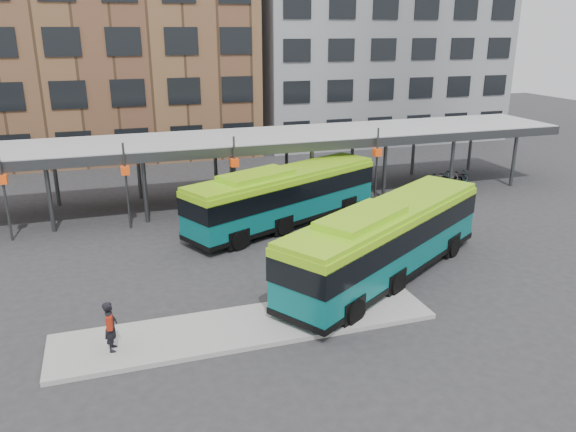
{
  "coord_description": "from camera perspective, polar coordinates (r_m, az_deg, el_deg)",
  "views": [
    {
      "loc": [
        -9.82,
        -20.89,
        10.54
      ],
      "look_at": [
        -1.69,
        3.9,
        1.8
      ],
      "focal_mm": 35.0,
      "sensor_mm": 36.0,
      "label": 1
    }
  ],
  "objects": [
    {
      "name": "bike_rack",
      "position": [
        41.01,
        15.54,
        3.62
      ],
      "size": [
        4.56,
        1.21,
        1.0
      ],
      "color": "slate",
      "rests_on": "ground"
    },
    {
      "name": "ground",
      "position": [
        25.37,
        6.42,
        -6.15
      ],
      "size": [
        120.0,
        120.0,
        0.0
      ],
      "primitive_type": "plane",
      "color": "#28282B",
      "rests_on": "ground"
    },
    {
      "name": "boarding_island",
      "position": [
        21.16,
        -4.06,
        -11.12
      ],
      "size": [
        14.0,
        3.0,
        0.18
      ],
      "primitive_type": "cube",
      "color": "gray",
      "rests_on": "ground"
    },
    {
      "name": "canopy",
      "position": [
        35.76,
        -2.01,
        7.82
      ],
      "size": [
        40.0,
        6.53,
        4.8
      ],
      "color": "#999B9E",
      "rests_on": "ground"
    },
    {
      "name": "bus_front",
      "position": [
        24.8,
        9.92,
        -2.33
      ],
      "size": [
        12.24,
        9.09,
        3.52
      ],
      "rotation": [
        0.0,
        0.0,
        0.56
      ],
      "color": "#085A5C",
      "rests_on": "ground"
    },
    {
      "name": "bus_rear",
      "position": [
        31.18,
        -0.41,
        2.16
      ],
      "size": [
        12.17,
        7.54,
        3.37
      ],
      "rotation": [
        0.0,
        0.0,
        0.44
      ],
      "color": "#085A5C",
      "rests_on": "ground"
    },
    {
      "name": "pedestrian",
      "position": [
        20.03,
        -17.56,
        -10.6
      ],
      "size": [
        0.51,
        0.71,
        1.79
      ],
      "rotation": [
        0.0,
        0.0,
        1.44
      ],
      "color": "black",
      "rests_on": "boarding_island"
    },
    {
      "name": "building_brick",
      "position": [
        52.89,
        -19.34,
        18.05
      ],
      "size": [
        26.0,
        14.0,
        22.0
      ],
      "primitive_type": "cube",
      "color": "brown",
      "rests_on": "ground"
    },
    {
      "name": "building_grey",
      "position": [
        58.85,
        8.27,
        17.82
      ],
      "size": [
        24.0,
        14.0,
        20.0
      ],
      "primitive_type": "cube",
      "color": "slate",
      "rests_on": "ground"
    }
  ]
}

